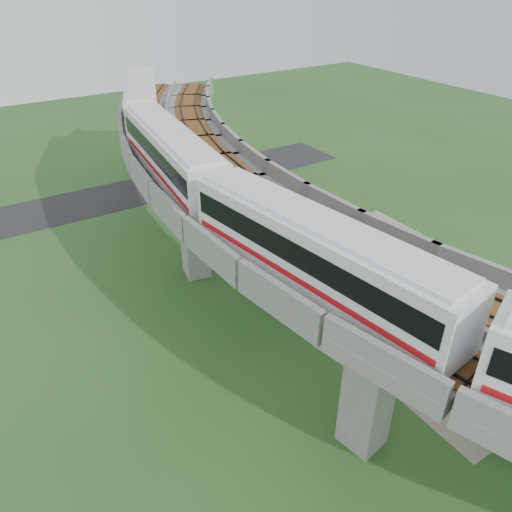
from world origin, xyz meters
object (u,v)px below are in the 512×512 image
object	(u,v)px
metro_train	(268,190)
car_red	(448,277)
car_dark	(340,230)
car_white	(432,317)

from	to	relation	value
metro_train	car_red	world-z (taller)	metro_train
car_dark	car_red	bearing A→B (deg)	166.48
car_white	car_dark	xyz separation A→B (m)	(3.45, 14.37, -0.10)
metro_train	car_red	size ratio (longest dim) A/B	16.03
car_red	car_dark	distance (m)	11.52
car_white	car_dark	world-z (taller)	car_white
car_red	car_dark	bearing A→B (deg)	178.59
car_red	car_white	bearing A→B (deg)	-72.64
metro_train	car_dark	bearing A→B (deg)	33.38
metro_train	car_white	bearing A→B (deg)	-18.43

